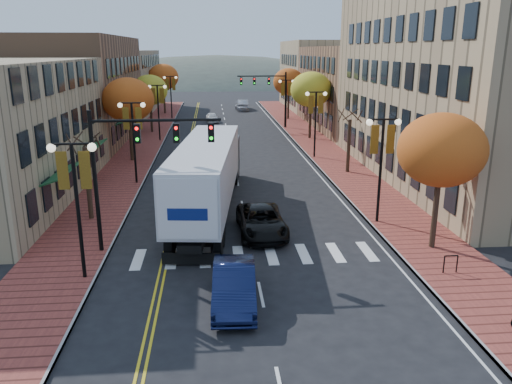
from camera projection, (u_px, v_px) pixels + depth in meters
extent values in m
plane|color=black|center=(257.00, 273.00, 22.35)|extent=(200.00, 200.00, 0.00)
cube|color=brown|center=(144.00, 144.00, 52.68)|extent=(4.00, 85.00, 0.15)
cube|color=brown|center=(312.00, 141.00, 54.21)|extent=(4.00, 85.00, 0.15)
cube|color=brown|center=(70.00, 89.00, 53.85)|extent=(12.00, 24.00, 11.00)
cube|color=#9E8966|center=(114.00, 82.00, 78.00)|extent=(12.00, 26.00, 9.50)
cube|color=#997F5B|center=(484.00, 79.00, 37.17)|extent=(15.00, 28.00, 15.00)
cube|color=brown|center=(373.00, 88.00, 62.76)|extent=(15.00, 24.00, 10.00)
cube|color=#9E8966|center=(332.00, 75.00, 83.68)|extent=(15.00, 20.00, 11.00)
cylinder|color=#382619|center=(88.00, 183.00, 28.62)|extent=(0.28, 0.28, 4.20)
cylinder|color=#382619|center=(130.00, 133.00, 43.84)|extent=(0.28, 0.28, 4.90)
ellipsoid|color=#C35016|center=(128.00, 100.00, 43.06)|extent=(4.48, 4.48, 3.81)
cylinder|color=#382619|center=(151.00, 113.00, 59.21)|extent=(0.28, 0.28, 4.55)
ellipsoid|color=gold|center=(150.00, 90.00, 58.48)|extent=(4.16, 4.16, 3.54)
cylinder|color=#382619|center=(164.00, 97.00, 76.38)|extent=(0.28, 0.28, 5.04)
ellipsoid|color=#C35016|center=(163.00, 77.00, 75.57)|extent=(4.61, 4.61, 3.92)
cylinder|color=#382619|center=(436.00, 203.00, 24.36)|extent=(0.28, 0.28, 4.55)
ellipsoid|color=#C35016|center=(442.00, 150.00, 23.63)|extent=(4.16, 4.16, 3.54)
cylinder|color=#382619|center=(349.00, 146.00, 39.73)|extent=(0.28, 0.28, 4.20)
cylinder|color=#382619|center=(310.00, 116.00, 54.95)|extent=(0.28, 0.28, 4.90)
ellipsoid|color=gold|center=(311.00, 89.00, 54.16)|extent=(4.48, 4.48, 3.81)
cylinder|color=#382619|center=(288.00, 102.00, 70.29)|extent=(0.28, 0.28, 4.76)
ellipsoid|color=#C35016|center=(289.00, 82.00, 69.52)|extent=(4.35, 4.35, 3.70)
cylinder|color=black|center=(79.00, 215.00, 20.88)|extent=(0.16, 0.16, 6.00)
cylinder|color=black|center=(71.00, 144.00, 20.05)|extent=(1.60, 0.10, 0.10)
sphere|color=#FFF2CC|center=(51.00, 148.00, 20.03)|extent=(0.36, 0.36, 0.36)
sphere|color=#FFF2CC|center=(92.00, 147.00, 20.16)|extent=(0.36, 0.36, 0.36)
cube|color=#BD8519|center=(63.00, 171.00, 20.32)|extent=(0.45, 0.03, 1.60)
cube|color=#BD8519|center=(85.00, 170.00, 20.40)|extent=(0.45, 0.03, 1.60)
cylinder|color=black|center=(134.00, 145.00, 36.20)|extent=(0.16, 0.16, 6.00)
cylinder|color=black|center=(131.00, 103.00, 35.37)|extent=(1.60, 0.10, 0.10)
sphere|color=#FFF2CC|center=(120.00, 105.00, 35.35)|extent=(0.36, 0.36, 0.36)
sphere|color=#FFF2CC|center=(143.00, 105.00, 35.48)|extent=(0.36, 0.36, 0.36)
cube|color=#BD8519|center=(126.00, 118.00, 35.64)|extent=(0.45, 0.03, 1.60)
cube|color=#BD8519|center=(139.00, 118.00, 35.72)|extent=(0.45, 0.03, 1.60)
cylinder|color=black|center=(159.00, 114.00, 53.44)|extent=(0.16, 0.16, 6.00)
cylinder|color=black|center=(157.00, 85.00, 52.61)|extent=(1.60, 0.10, 0.10)
sphere|color=#FFF2CC|center=(149.00, 87.00, 52.58)|extent=(0.36, 0.36, 0.36)
sphere|color=#FFF2CC|center=(165.00, 87.00, 52.72)|extent=(0.36, 0.36, 0.36)
cube|color=#BD8519|center=(153.00, 96.00, 52.87)|extent=(0.45, 0.03, 1.60)
cube|color=#BD8519|center=(162.00, 96.00, 52.95)|extent=(0.45, 0.03, 1.60)
cylinder|color=black|center=(171.00, 98.00, 70.67)|extent=(0.16, 0.16, 6.00)
cylinder|color=black|center=(170.00, 76.00, 69.84)|extent=(1.60, 0.10, 0.10)
sphere|color=#FFF2CC|center=(164.00, 78.00, 69.82)|extent=(0.36, 0.36, 0.36)
sphere|color=#FFF2CC|center=(176.00, 77.00, 69.95)|extent=(0.36, 0.36, 0.36)
cube|color=#BD8519|center=(167.00, 84.00, 70.11)|extent=(0.45, 0.03, 1.60)
cube|color=#BD8519|center=(174.00, 84.00, 70.18)|extent=(0.45, 0.03, 1.60)
cylinder|color=black|center=(380.00, 173.00, 27.90)|extent=(0.16, 0.16, 6.00)
cylinder|color=black|center=(384.00, 119.00, 27.08)|extent=(1.60, 0.10, 0.10)
sphere|color=#FFF2CC|center=(369.00, 122.00, 27.05)|extent=(0.36, 0.36, 0.36)
sphere|color=#FFF2CC|center=(398.00, 122.00, 27.19)|extent=(0.36, 0.36, 0.36)
cube|color=#BD8519|center=(375.00, 140.00, 27.34)|extent=(0.45, 0.03, 1.60)
cube|color=#BD8519|center=(391.00, 139.00, 27.42)|extent=(0.45, 0.03, 1.60)
cylinder|color=black|center=(315.00, 126.00, 45.14)|extent=(0.16, 0.16, 6.00)
cylinder|color=black|center=(316.00, 92.00, 44.31)|extent=(1.60, 0.10, 0.10)
sphere|color=#FFF2CC|center=(307.00, 94.00, 44.28)|extent=(0.36, 0.36, 0.36)
sphere|color=#FFF2CC|center=(325.00, 94.00, 44.42)|extent=(0.36, 0.36, 0.36)
cube|color=#BD8519|center=(311.00, 105.00, 44.58)|extent=(0.45, 0.03, 1.60)
cube|color=#BD8519|center=(321.00, 105.00, 44.65)|extent=(0.45, 0.03, 1.60)
cylinder|color=black|center=(286.00, 105.00, 62.37)|extent=(0.16, 0.16, 6.00)
cylinder|color=black|center=(287.00, 80.00, 61.55)|extent=(1.60, 0.10, 0.10)
sphere|color=#FFF2CC|center=(280.00, 81.00, 61.52)|extent=(0.36, 0.36, 0.36)
sphere|color=#FFF2CC|center=(293.00, 81.00, 61.65)|extent=(0.36, 0.36, 0.36)
cube|color=#BD8519|center=(283.00, 89.00, 61.81)|extent=(0.45, 0.03, 1.60)
cube|color=#BD8519|center=(290.00, 89.00, 61.89)|extent=(0.45, 0.03, 1.60)
cylinder|color=black|center=(96.00, 184.00, 23.63)|extent=(0.20, 0.20, 7.00)
cylinder|color=black|center=(156.00, 120.00, 23.05)|extent=(6.00, 0.14, 0.14)
cube|color=black|center=(137.00, 134.00, 23.14)|extent=(0.30, 0.25, 0.90)
sphere|color=#FF0C0C|center=(136.00, 129.00, 22.94)|extent=(0.16, 0.16, 0.16)
cube|color=black|center=(176.00, 133.00, 23.30)|extent=(0.30, 0.25, 0.90)
sphere|color=#FF0C0C|center=(176.00, 128.00, 23.09)|extent=(0.16, 0.16, 0.16)
cube|color=black|center=(211.00, 132.00, 23.43)|extent=(0.30, 0.25, 0.90)
sphere|color=#FF0C0C|center=(211.00, 128.00, 23.23)|extent=(0.16, 0.16, 0.16)
cylinder|color=black|center=(285.00, 101.00, 62.23)|extent=(0.20, 0.20, 7.00)
cylinder|color=black|center=(262.00, 76.00, 61.14)|extent=(6.00, 0.14, 0.14)
cube|color=black|center=(269.00, 81.00, 61.39)|extent=(0.30, 0.25, 0.90)
sphere|color=#FF0C0C|center=(269.00, 79.00, 61.18)|extent=(0.16, 0.16, 0.16)
cube|color=black|center=(254.00, 81.00, 61.23)|extent=(0.30, 0.25, 0.90)
sphere|color=#FF0C0C|center=(254.00, 79.00, 61.03)|extent=(0.16, 0.16, 0.16)
cube|color=black|center=(241.00, 81.00, 61.09)|extent=(0.30, 0.25, 0.90)
sphere|color=#FF0C0C|center=(241.00, 79.00, 60.89)|extent=(0.16, 0.16, 0.16)
cube|color=black|center=(207.00, 203.00, 29.43)|extent=(2.66, 14.53, 0.39)
cube|color=silver|center=(206.00, 171.00, 28.89)|extent=(4.43, 14.72, 3.12)
cube|color=black|center=(220.00, 157.00, 37.75)|extent=(3.13, 3.62, 2.79)
cylinder|color=black|center=(170.00, 246.00, 23.98)|extent=(0.51, 1.15, 1.11)
cylinder|color=black|center=(218.00, 246.00, 23.94)|extent=(0.51, 1.15, 1.11)
cylinder|color=black|center=(175.00, 236.00, 25.27)|extent=(0.51, 1.15, 1.11)
cylinder|color=black|center=(221.00, 236.00, 25.23)|extent=(0.51, 1.15, 1.11)
cylinder|color=black|center=(203.00, 177.00, 36.84)|extent=(0.51, 1.15, 1.11)
cylinder|color=black|center=(235.00, 177.00, 36.80)|extent=(0.51, 1.15, 1.11)
cylinder|color=black|center=(207.00, 170.00, 39.20)|extent=(0.51, 1.15, 1.11)
cylinder|color=black|center=(237.00, 170.00, 39.16)|extent=(0.51, 1.15, 1.11)
imported|color=#0D1335|center=(234.00, 285.00, 19.49)|extent=(1.86, 4.79, 1.56)
imported|color=black|center=(261.00, 221.00, 26.94)|extent=(2.58, 5.35, 1.47)
imported|color=white|center=(212.00, 117.00, 68.54)|extent=(1.89, 3.86, 1.27)
imported|color=#9B9AA1|center=(242.00, 107.00, 81.40)|extent=(2.16, 4.65, 1.31)
imported|color=#B8B8C0|center=(243.00, 105.00, 82.80)|extent=(2.00, 5.01, 1.62)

